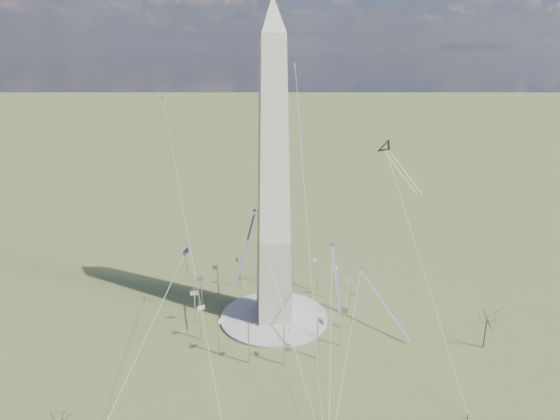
{
  "coord_description": "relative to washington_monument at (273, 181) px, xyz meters",
  "views": [
    {
      "loc": [
        -16.2,
        -147.34,
        87.03
      ],
      "look_at": [
        2.05,
        0.0,
        38.37
      ],
      "focal_mm": 32.0,
      "sensor_mm": 36.0,
      "label": 1
    }
  ],
  "objects": [
    {
      "name": "kite_streamer_mid",
      "position": [
        -7.92,
        -0.57,
        -17.01
      ],
      "size": [
        8.76,
        22.5,
        16.0
      ],
      "rotation": [
        0.0,
        0.0,
        2.82
      ],
      "color": "red",
      "rests_on": "ground"
    },
    {
      "name": "kite_delta_black",
      "position": [
        39.56,
        11.1,
        6.41
      ],
      "size": [
        11.72,
        18.48,
        15.28
      ],
      "rotation": [
        0.0,
        0.0,
        3.57
      ],
      "color": "black",
      "rests_on": "ground"
    },
    {
      "name": "tree_near",
      "position": [
        61.27,
        -24.85,
        -38.02
      ],
      "size": [
        7.95,
        7.95,
        13.92
      ],
      "color": "#48402C",
      "rests_on": "ground"
    },
    {
      "name": "kite_streamer_right",
      "position": [
        32.93,
        -6.68,
        -36.7
      ],
      "size": [
        11.64,
        22.32,
        16.53
      ],
      "rotation": [
        0.0,
        0.0,
        3.59
      ],
      "color": "red",
      "rests_on": "ground"
    },
    {
      "name": "tree_far",
      "position": [
        -53.78,
        -49.63,
        -40.14
      ],
      "size": [
        6.26,
        6.26,
        10.96
      ],
      "color": "#48402C",
      "rests_on": "ground"
    },
    {
      "name": "person_east",
      "position": [
        41.8,
        -53.46,
        -47.18
      ],
      "size": [
        0.68,
        0.62,
        1.55
      ],
      "primitive_type": "imported",
      "rotation": [
        0.0,
        0.0,
        3.72
      ],
      "color": "gray",
      "rests_on": "ground"
    },
    {
      "name": "kite_streamer_left",
      "position": [
        16.2,
        -16.81,
        -22.75
      ],
      "size": [
        2.96,
        19.52,
        13.4
      ],
      "rotation": [
        0.0,
        0.0,
        3.05
      ],
      "color": "red",
      "rests_on": "ground"
    },
    {
      "name": "washington_monument",
      "position": [
        0.0,
        0.0,
        0.0
      ],
      "size": [
        15.56,
        15.56,
        100.0
      ],
      "color": "#BCB79E",
      "rests_on": "plaza"
    },
    {
      "name": "kite_diamond_purple",
      "position": [
        -28.46,
        7.89,
        -26.47
      ],
      "size": [
        2.14,
        3.27,
        9.97
      ],
      "rotation": [
        0.0,
        0.0,
        2.97
      ],
      "color": "navy",
      "rests_on": "ground"
    },
    {
      "name": "flagpole_ring",
      "position": [
        -0.0,
        -0.0,
        -40.68
      ],
      "size": [
        54.4,
        54.4,
        13.0
      ],
      "color": "silver",
      "rests_on": "ground"
    },
    {
      "name": "plaza",
      "position": [
        0.0,
        0.0,
        -47.55
      ],
      "size": [
        36.0,
        36.0,
        0.8
      ],
      "primitive_type": "cylinder",
      "color": "beige",
      "rests_on": "ground"
    },
    {
      "name": "ground",
      "position": [
        0.0,
        0.0,
        -47.95
      ],
      "size": [
        2000.0,
        2000.0,
        0.0
      ],
      "primitive_type": "plane",
      "color": "#546432",
      "rests_on": "ground"
    },
    {
      "name": "kite_small_red",
      "position": [
        -35.63,
        40.33,
        21.55
      ],
      "size": [
        1.32,
        1.88,
        3.91
      ],
      "rotation": [
        0.0,
        0.0,
        2.38
      ],
      "color": "red",
      "rests_on": "ground"
    },
    {
      "name": "kite_small_white",
      "position": [
        12.43,
        39.85,
        33.0
      ],
      "size": [
        1.53,
        2.25,
        4.73
      ],
      "rotation": [
        0.0,
        0.0,
        2.47
      ],
      "color": "white",
      "rests_on": "ground"
    }
  ]
}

